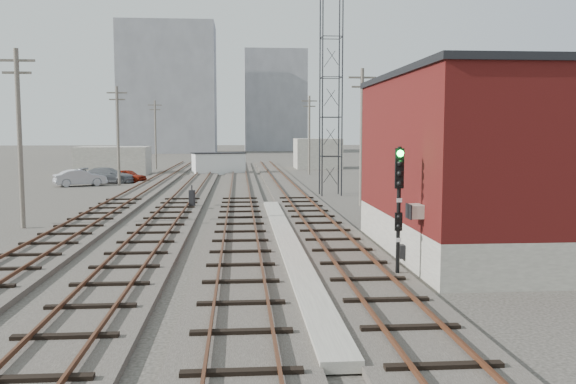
{
  "coord_description": "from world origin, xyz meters",
  "views": [
    {
      "loc": [
        -1.52,
        -11.6,
        4.86
      ],
      "look_at": [
        0.64,
        15.35,
        2.2
      ],
      "focal_mm": 38.0,
      "sensor_mm": 36.0,
      "label": 1
    }
  ],
  "objects": [
    {
      "name": "site_trailer",
      "position": [
        -3.92,
        59.14,
        1.27
      ],
      "size": [
        6.47,
        4.06,
        2.53
      ],
      "rotation": [
        0.0,
        0.0,
        0.26
      ],
      "color": "silver",
      "rests_on": "ground"
    },
    {
      "name": "car_silver",
      "position": [
        -15.9,
        44.69,
        0.75
      ],
      "size": [
        4.76,
        3.43,
        1.49
      ],
      "primitive_type": "imported",
      "rotation": [
        0.0,
        0.0,
        2.03
      ],
      "color": "#9E9FA5",
      "rests_on": "ground"
    },
    {
      "name": "signal_mast",
      "position": [
        3.7,
        7.91,
        2.63
      ],
      "size": [
        0.4,
        0.42,
        4.39
      ],
      "color": "gray",
      "rests_on": "ground"
    },
    {
      "name": "car_red",
      "position": [
        -12.34,
        48.46,
        0.63
      ],
      "size": [
        3.99,
        2.9,
        1.26
      ],
      "primitive_type": "imported",
      "rotation": [
        0.0,
        0.0,
        1.14
      ],
      "color": "maroon",
      "rests_on": "ground"
    },
    {
      "name": "track_mid_right",
      "position": [
        -1.5,
        39.0,
        0.11
      ],
      "size": [
        3.2,
        90.0,
        0.39
      ],
      "color": "#332D28",
      "rests_on": "ground"
    },
    {
      "name": "shed_left",
      "position": [
        -16.0,
        60.0,
        1.6
      ],
      "size": [
        8.0,
        5.0,
        3.2
      ],
      "primitive_type": "cube",
      "color": "gray",
      "rests_on": "ground"
    },
    {
      "name": "brick_building",
      "position": [
        7.5,
        12.0,
        3.63
      ],
      "size": [
        6.54,
        12.2,
        7.22
      ],
      "color": "gray",
      "rests_on": "ground"
    },
    {
      "name": "apartment_left",
      "position": [
        -18.0,
        135.0,
        15.0
      ],
      "size": [
        22.0,
        14.0,
        30.0
      ],
      "primitive_type": "cube",
      "color": "gray",
      "rests_on": "ground"
    },
    {
      "name": "platform_curb",
      "position": [
        0.5,
        14.0,
        0.13
      ],
      "size": [
        0.9,
        28.0,
        0.26
      ],
      "primitive_type": "cube",
      "color": "gray",
      "rests_on": "ground"
    },
    {
      "name": "utility_pole_left_c",
      "position": [
        -12.5,
        70.0,
        4.8
      ],
      "size": [
        1.8,
        0.24,
        9.0
      ],
      "color": "#595147",
      "rests_on": "ground"
    },
    {
      "name": "utility_pole_right_a",
      "position": [
        6.5,
        28.0,
        4.8
      ],
      "size": [
        1.8,
        0.24,
        9.0
      ],
      "color": "#595147",
      "rests_on": "ground"
    },
    {
      "name": "track_left",
      "position": [
        -9.5,
        39.0,
        0.11
      ],
      "size": [
        3.2,
        90.0,
        0.39
      ],
      "color": "#332D28",
      "rests_on": "ground"
    },
    {
      "name": "apartment_right",
      "position": [
        8.0,
        150.0,
        13.0
      ],
      "size": [
        16.0,
        12.0,
        26.0
      ],
      "primitive_type": "cube",
      "color": "gray",
      "rests_on": "ground"
    },
    {
      "name": "utility_pole_right_b",
      "position": [
        6.5,
        58.0,
        4.8
      ],
      "size": [
        1.8,
        0.24,
        9.0
      ],
      "color": "#595147",
      "rests_on": "ground"
    },
    {
      "name": "car_grey",
      "position": [
        -14.08,
        47.78,
        0.74
      ],
      "size": [
        5.33,
        2.66,
        1.49
      ],
      "primitive_type": "imported",
      "rotation": [
        0.0,
        0.0,
        1.46
      ],
      "color": "slate",
      "rests_on": "ground"
    },
    {
      "name": "ground",
      "position": [
        0.0,
        60.0,
        0.0
      ],
      "size": [
        320.0,
        320.0,
        0.0
      ],
      "primitive_type": "plane",
      "color": "#282621",
      "rests_on": "ground"
    },
    {
      "name": "switch_stand",
      "position": [
        -4.54,
        27.21,
        0.67
      ],
      "size": [
        0.4,
        0.4,
        1.41
      ],
      "rotation": [
        0.0,
        0.0,
        -0.27
      ],
      "color": "black",
      "rests_on": "ground"
    },
    {
      "name": "track_right",
      "position": [
        2.5,
        39.0,
        0.11
      ],
      "size": [
        3.2,
        90.0,
        0.39
      ],
      "color": "#332D28",
      "rests_on": "ground"
    },
    {
      "name": "shed_right",
      "position": [
        9.0,
        70.0,
        2.0
      ],
      "size": [
        6.0,
        6.0,
        4.0
      ],
      "primitive_type": "cube",
      "color": "gray",
      "rests_on": "ground"
    },
    {
      "name": "lattice_tower",
      "position": [
        5.5,
        35.0,
        7.5
      ],
      "size": [
        1.6,
        1.6,
        15.0
      ],
      "color": "black",
      "rests_on": "ground"
    },
    {
      "name": "utility_pole_left_a",
      "position": [
        -12.5,
        20.0,
        4.8
      ],
      "size": [
        1.8,
        0.24,
        9.0
      ],
      "color": "#595147",
      "rests_on": "ground"
    },
    {
      "name": "utility_pole_left_b",
      "position": [
        -12.5,
        45.0,
        4.8
      ],
      "size": [
        1.8,
        0.24,
        9.0
      ],
      "color": "#595147",
      "rests_on": "ground"
    },
    {
      "name": "track_mid_left",
      "position": [
        -5.5,
        39.0,
        0.11
      ],
      "size": [
        3.2,
        90.0,
        0.39
      ],
      "color": "#332D28",
      "rests_on": "ground"
    }
  ]
}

